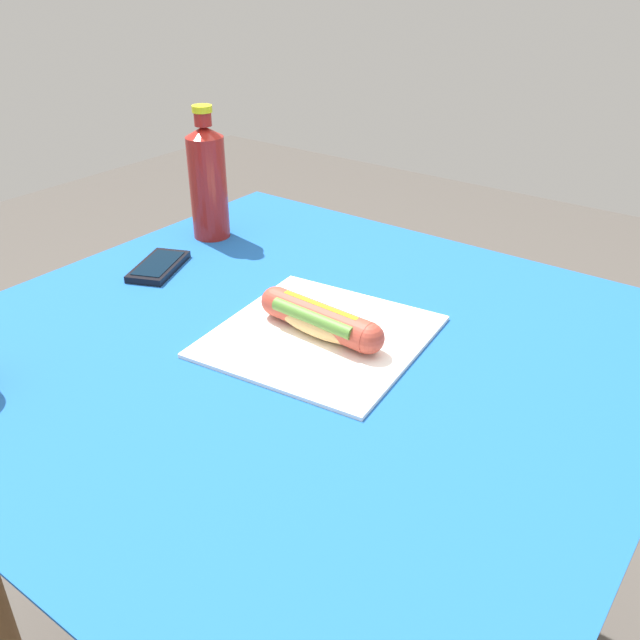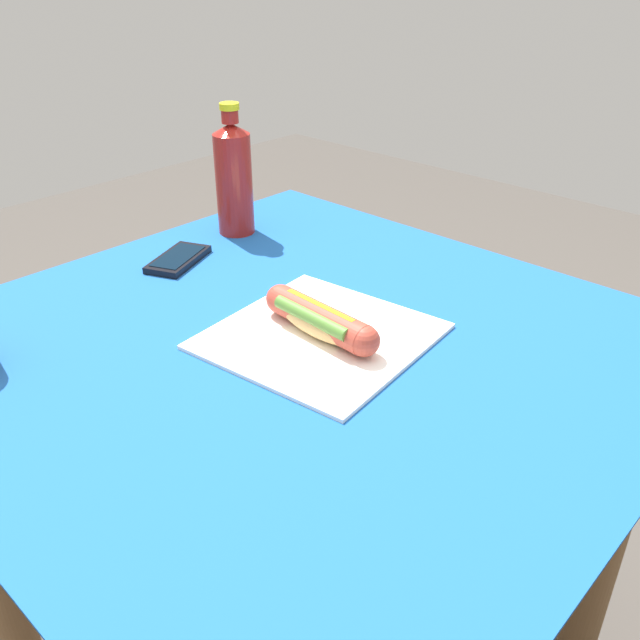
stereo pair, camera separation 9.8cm
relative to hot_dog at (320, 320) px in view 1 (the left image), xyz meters
The scene contains 5 objects.
dining_table 0.17m from the hot_dog, 57.54° to the left, with size 1.00×0.97×0.73m.
paper_wrapper 0.03m from the hot_dog, 93.04° to the right, with size 0.29×0.30×0.01m, color white.
hot_dog is the anchor object (origin of this frame).
cell_phone 0.37m from the hot_dog, ahead, with size 0.11×0.15×0.01m.
soda_bottle 0.46m from the hot_dog, 25.40° to the right, with size 0.07×0.07×0.25m.
Camera 1 is at (-0.53, 0.66, 1.24)m, focal length 38.05 mm.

